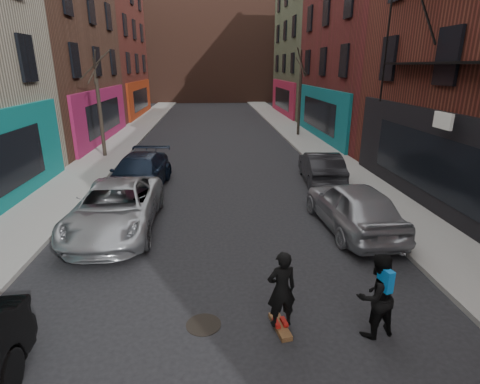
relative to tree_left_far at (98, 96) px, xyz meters
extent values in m
cube|color=gray|center=(-0.05, 12.00, -3.31)|extent=(2.50, 84.00, 0.13)
cube|color=gray|center=(12.45, 12.00, -3.31)|extent=(2.50, 84.00, 0.13)
cube|color=#47281E|center=(6.20, 38.00, 3.62)|extent=(40.00, 10.00, 14.00)
imported|color=#96999E|center=(3.00, -10.07, -2.64)|extent=(2.49, 5.32, 1.47)
imported|color=black|center=(3.00, -6.09, -2.66)|extent=(2.46, 5.12, 1.44)
imported|color=#95979D|center=(10.35, -10.60, -2.60)|extent=(2.10, 4.67, 1.56)
imported|color=black|center=(10.80, -5.52, -2.70)|extent=(1.80, 4.24, 1.36)
cube|color=brown|center=(7.27, -15.13, -3.33)|extent=(0.36, 0.83, 0.10)
imported|color=black|center=(7.27, -15.13, -2.49)|extent=(0.63, 0.47, 1.58)
imported|color=black|center=(9.01, -15.40, -2.54)|extent=(0.95, 0.82, 1.69)
cube|color=#0D66BB|center=(9.05, -15.58, -2.09)|extent=(0.21, 0.33, 0.42)
cylinder|color=black|center=(5.77, -14.91, -3.37)|extent=(0.75, 0.75, 0.01)
camera|label=1|loc=(6.02, -21.17, 1.51)|focal=28.00mm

